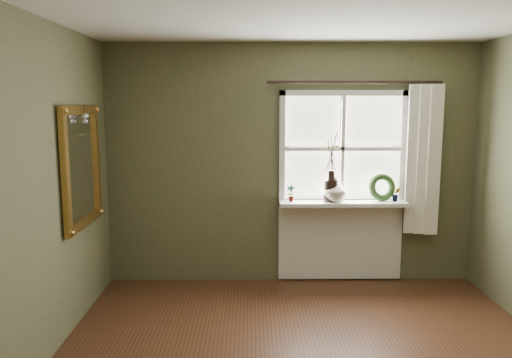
{
  "coord_description": "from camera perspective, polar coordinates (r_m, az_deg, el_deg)",
  "views": [
    {
      "loc": [
        -0.45,
        -3.12,
        1.96
      ],
      "look_at": [
        -0.39,
        1.55,
        1.25
      ],
      "focal_mm": 35.0,
      "sensor_mm": 36.0,
      "label": 1
    }
  ],
  "objects": [
    {
      "name": "window_sill",
      "position": [
        5.44,
        9.89,
        -2.75
      ],
      "size": [
        1.36,
        0.26,
        0.04
      ],
      "primitive_type": "cube",
      "color": "silver",
      "rests_on": "wall_back"
    },
    {
      "name": "gilt_mirror",
      "position": [
        4.76,
        -19.29,
        1.4
      ],
      "size": [
        0.1,
        0.92,
        1.09
      ],
      "color": "white",
      "rests_on": "wall_left"
    },
    {
      "name": "potted_plant_right",
      "position": [
        5.55,
        15.7,
        -1.7
      ],
      "size": [
        0.08,
        0.07,
        0.15
      ],
      "primitive_type": "imported",
      "rotation": [
        0.0,
        0.0,
        0.01
      ],
      "color": "#27401C",
      "rests_on": "window_sill"
    },
    {
      "name": "wreath",
      "position": [
        5.54,
        14.19,
        -1.25
      ],
      "size": [
        0.32,
        0.19,
        0.31
      ],
      "primitive_type": "torus",
      "rotation": [
        1.36,
        0.0,
        0.18
      ],
      "color": "#27401C",
      "rests_on": "window_sill"
    },
    {
      "name": "curtain",
      "position": [
        5.59,
        18.49,
        2.07
      ],
      "size": [
        0.36,
        0.12,
        1.59
      ],
      "primitive_type": "cube",
      "color": "silver",
      "rests_on": "wall_back"
    },
    {
      "name": "window_frame",
      "position": [
        5.46,
        9.84,
        3.45
      ],
      "size": [
        1.36,
        0.06,
        1.24
      ],
      "color": "silver",
      "rests_on": "wall_back"
    },
    {
      "name": "cream_vase",
      "position": [
        5.39,
        9.02,
        -1.2
      ],
      "size": [
        0.29,
        0.29,
        0.26
      ],
      "primitive_type": "imported",
      "rotation": [
        0.0,
        0.0,
        0.16
      ],
      "color": "beige",
      "rests_on": "window_sill"
    },
    {
      "name": "window_apron",
      "position": [
        5.64,
        9.57,
        -6.91
      ],
      "size": [
        1.36,
        0.04,
        0.88
      ],
      "primitive_type": "cube",
      "color": "silver",
      "rests_on": "ground"
    },
    {
      "name": "potted_plant_left",
      "position": [
        5.34,
        4.0,
        -1.64
      ],
      "size": [
        0.11,
        0.09,
        0.18
      ],
      "primitive_type": "imported",
      "rotation": [
        0.0,
        0.0,
        -0.37
      ],
      "color": "#27401C",
      "rests_on": "window_sill"
    },
    {
      "name": "wall_back",
      "position": [
        5.48,
        3.98,
        1.68
      ],
      "size": [
        4.0,
        0.1,
        2.6
      ],
      "primitive_type": "cube",
      "color": "brown",
      "rests_on": "ground"
    },
    {
      "name": "dark_jug",
      "position": [
        5.39,
        8.56,
        -1.32
      ],
      "size": [
        0.2,
        0.2,
        0.24
      ],
      "primitive_type": "cylinder",
      "rotation": [
        0.0,
        0.0,
        -0.32
      ],
      "color": "black",
      "rests_on": "window_sill"
    },
    {
      "name": "curtain_rod",
      "position": [
        5.4,
        11.21,
        10.8
      ],
      "size": [
        1.84,
        0.03,
        0.03
      ],
      "primitive_type": "cylinder",
      "rotation": [
        0.0,
        1.57,
        0.0
      ],
      "color": "black",
      "rests_on": "wall_back"
    }
  ]
}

